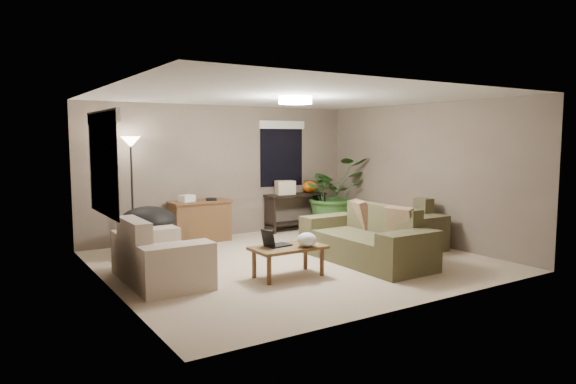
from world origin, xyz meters
TOP-DOWN VIEW (x-y plane):
  - room_shell at (0.00, 0.00)m, footprint 5.50×5.50m
  - main_sofa at (0.92, -0.60)m, footprint 0.95×2.20m
  - throw_pillows at (1.18, -0.60)m, footprint 0.37×1.39m
  - loveseat at (-2.13, 0.04)m, footprint 0.90×1.60m
  - armchair at (2.09, -0.32)m, footprint 0.95×1.00m
  - coffee_table at (-0.57, -0.70)m, footprint 1.00×0.55m
  - laptop at (-0.74, -0.60)m, footprint 0.39×0.27m
  - plastic_bag at (-0.37, -0.85)m, footprint 0.32×0.30m
  - desk at (-0.64, 2.18)m, footprint 1.10×0.50m
  - desk_papers at (-0.79, 2.17)m, footprint 0.72×0.32m
  - console_table at (1.49, 2.26)m, footprint 1.30×0.40m
  - pumpkin at (1.84, 2.26)m, footprint 0.31×0.31m
  - cardboard_box at (1.24, 2.26)m, footprint 0.42×0.35m
  - papasan_chair at (-1.78, 1.56)m, footprint 1.12×1.12m
  - floor_lamp at (-1.85, 2.17)m, footprint 0.32×0.32m
  - ceiling_fixture at (0.00, 0.00)m, footprint 0.50×0.50m
  - houseplant at (2.17, 1.91)m, footprint 1.35×1.50m
  - cat_scratching_post at (2.45, -0.19)m, footprint 0.32×0.32m
  - window_left at (-2.73, 0.30)m, footprint 0.05×1.56m
  - window_back at (1.30, 2.48)m, footprint 1.06×0.05m

SIDE VIEW (x-z plane):
  - cat_scratching_post at x=2.45m, z-range -0.04..0.46m
  - main_sofa at x=0.92m, z-range -0.13..0.72m
  - loveseat at x=-2.13m, z-range -0.13..0.72m
  - armchair at x=2.09m, z-range -0.13..0.72m
  - coffee_table at x=-0.57m, z-range 0.15..0.57m
  - desk at x=-0.64m, z-range 0.00..0.75m
  - console_table at x=1.49m, z-range 0.06..0.81m
  - papasan_chair at x=-1.78m, z-range 0.07..0.86m
  - laptop at x=-0.74m, z-range 0.36..0.60m
  - plastic_bag at x=-0.37m, z-range 0.42..0.61m
  - houseplant at x=2.17m, z-range 0.00..1.17m
  - throw_pillows at x=1.18m, z-range 0.42..0.88m
  - desk_papers at x=-0.79m, z-range 0.74..0.86m
  - pumpkin at x=1.84m, z-range 0.75..1.00m
  - cardboard_box at x=1.24m, z-range 0.75..1.03m
  - room_shell at x=0.00m, z-range -1.50..4.00m
  - floor_lamp at x=-1.85m, z-range 0.64..2.55m
  - window_left at x=-2.73m, z-range 1.12..2.45m
  - window_back at x=1.30m, z-range 1.12..2.45m
  - ceiling_fixture at x=0.00m, z-range 2.39..2.49m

